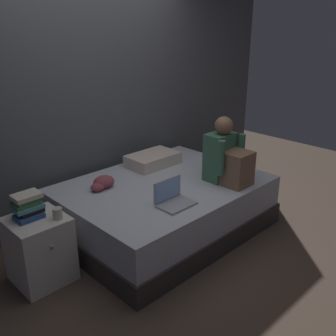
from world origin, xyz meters
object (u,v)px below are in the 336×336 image
at_px(nightstand, 40,249).
at_px(pillow, 153,159).
at_px(bed, 164,207).
at_px(clothes_pile, 102,183).
at_px(person_sitting, 227,158).
at_px(book_stack, 28,206).
at_px(mug, 58,213).
at_px(laptop, 173,198).

xyz_separation_m(nightstand, pillow, (1.57, 0.33, 0.30)).
relative_size(bed, clothes_pile, 7.50).
bearing_deg(person_sitting, pillow, 103.72).
bearing_deg(bed, book_stack, 172.49).
distance_m(person_sitting, clothes_pile, 1.24).
relative_size(nightstand, clothes_pile, 2.14).
bearing_deg(clothes_pile, nightstand, -165.45).
xyz_separation_m(pillow, mug, (-1.44, -0.45, 0.03)).
bearing_deg(nightstand, laptop, -26.57).
relative_size(laptop, pillow, 0.57).
xyz_separation_m(bed, laptop, (-0.27, -0.40, 0.32)).
bearing_deg(bed, person_sitting, -40.63).
bearing_deg(laptop, book_stack, 151.39).
xyz_separation_m(bed, nightstand, (-1.30, 0.12, 0.03)).
height_order(nightstand, book_stack, book_stack).
distance_m(laptop, mug, 0.98).
height_order(nightstand, laptop, laptop).
distance_m(bed, mug, 1.22).
bearing_deg(pillow, book_stack, -170.16).
bearing_deg(bed, nightstand, 174.92).
bearing_deg(nightstand, mug, -42.69).
bearing_deg(person_sitting, bed, 139.37).
bearing_deg(clothes_pile, bed, -32.13).
bearing_deg(pillow, laptop, -122.39).
bearing_deg(clothes_pile, mug, -153.78).
height_order(laptop, clothes_pile, laptop).
relative_size(bed, laptop, 6.25).
bearing_deg(pillow, nightstand, -167.94).
relative_size(laptop, mug, 3.56).
relative_size(book_stack, clothes_pile, 0.86).
relative_size(bed, mug, 22.22).
distance_m(bed, clothes_pile, 0.68).
relative_size(nightstand, laptop, 1.78).
bearing_deg(laptop, bed, 55.61).
bearing_deg(mug, clothes_pile, 26.22).
distance_m(person_sitting, pillow, 0.90).
xyz_separation_m(nightstand, person_sitting, (1.77, -0.52, 0.49)).
relative_size(nightstand, book_stack, 2.49).
xyz_separation_m(mug, clothes_pile, (0.66, 0.32, -0.04)).
bearing_deg(clothes_pile, book_stack, -169.81).
xyz_separation_m(bed, person_sitting, (0.47, -0.41, 0.52)).
xyz_separation_m(laptop, clothes_pile, (-0.24, 0.72, -0.00)).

